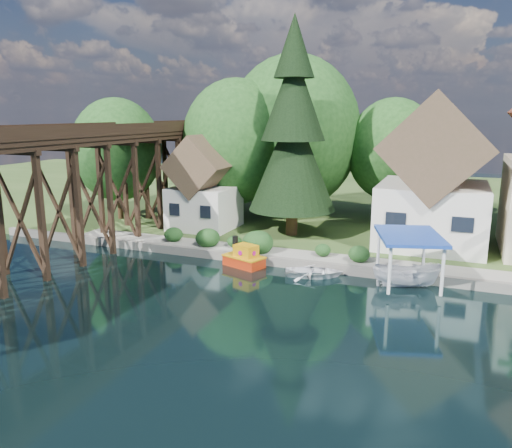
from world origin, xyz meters
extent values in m
plane|color=black|center=(0.00, 0.00, 0.00)|extent=(140.00, 140.00, 0.00)
cube|color=#2E491D|center=(0.00, 34.00, 0.25)|extent=(140.00, 52.00, 0.50)
cube|color=slate|center=(4.00, 8.00, 0.31)|extent=(60.00, 0.40, 0.62)
cube|color=gray|center=(6.00, 9.30, 0.53)|extent=(50.00, 2.60, 0.06)
cube|color=black|center=(-16.00, 0.00, 4.00)|extent=(4.00, 0.36, 8.00)
cube|color=black|center=(-16.00, 3.20, 4.00)|extent=(4.00, 0.36, 8.00)
cube|color=black|center=(-16.00, 6.40, 4.00)|extent=(4.00, 0.36, 8.00)
cube|color=black|center=(-16.00, 9.60, 4.00)|extent=(4.00, 0.36, 8.00)
cube|color=black|center=(-16.00, 12.80, 4.00)|extent=(4.00, 0.36, 8.00)
cube|color=black|center=(-16.00, 16.00, 4.00)|extent=(4.00, 0.36, 8.00)
cube|color=black|center=(-16.00, 19.20, 4.00)|extent=(4.00, 0.36, 8.00)
cube|color=black|center=(-16.00, 22.40, 4.00)|extent=(4.00, 0.36, 8.00)
cube|color=black|center=(-16.00, 25.60, 4.00)|extent=(4.00, 0.36, 8.00)
cube|color=black|center=(-17.75, 6.00, 8.05)|extent=(0.35, 44.00, 0.35)
cube|color=black|center=(-14.25, 6.00, 8.05)|extent=(0.35, 44.00, 0.35)
cube|color=black|center=(-16.00, 6.00, 8.35)|extent=(4.00, 44.00, 0.30)
cube|color=black|center=(-18.00, 6.00, 8.90)|extent=(0.12, 44.00, 0.80)
cube|color=black|center=(-14.00, 6.00, 8.90)|extent=(0.12, 44.00, 0.80)
cube|color=white|center=(7.00, 16.00, 2.75)|extent=(7.50, 8.00, 4.50)
cube|color=brown|center=(7.00, 16.00, 7.70)|extent=(7.64, 8.64, 7.64)
cube|color=black|center=(4.90, 11.96, 2.98)|extent=(1.35, 0.08, 1.00)
cube|color=black|center=(9.10, 11.96, 2.98)|extent=(1.35, 0.08, 1.00)
cube|color=white|center=(-11.00, 14.50, 2.25)|extent=(5.00, 5.00, 3.50)
cube|color=brown|center=(-11.00, 14.50, 5.80)|extent=(5.09, 5.40, 5.09)
cube|color=black|center=(-12.40, 11.96, 2.43)|extent=(0.90, 0.08, 1.00)
cube|color=black|center=(-9.60, 11.96, 2.43)|extent=(0.90, 0.08, 1.00)
cylinder|color=#382314|center=(-10.00, 19.00, 2.75)|extent=(0.50, 0.50, 4.50)
ellipsoid|color=#1A4318|center=(-10.00, 19.00, 7.50)|extent=(4.40, 4.40, 5.06)
cylinder|color=#382314|center=(-6.00, 23.00, 2.98)|extent=(0.50, 0.50, 4.95)
ellipsoid|color=#1A4318|center=(-6.00, 23.00, 8.20)|extent=(5.00, 5.00, 5.75)
cylinder|color=#382314|center=(3.00, 24.00, 2.52)|extent=(0.50, 0.50, 4.05)
ellipsoid|color=#1A4318|center=(3.00, 24.00, 6.80)|extent=(4.00, 4.00, 4.60)
cylinder|color=#382314|center=(-20.00, 15.00, 2.52)|extent=(0.50, 0.50, 4.05)
ellipsoid|color=#1A4318|center=(-20.00, 15.00, 6.80)|extent=(4.00, 4.00, 4.60)
ellipsoid|color=#153A15|center=(-8.00, 9.20, 1.27)|extent=(1.98, 1.98, 1.53)
ellipsoid|color=#153A15|center=(-6.00, 9.50, 1.09)|extent=(1.54, 1.54, 1.19)
ellipsoid|color=#153A15|center=(-4.00, 9.00, 1.35)|extent=(2.20, 2.20, 1.70)
ellipsoid|color=#153A15|center=(-11.00, 9.40, 1.18)|extent=(1.76, 1.76, 1.36)
ellipsoid|color=#153A15|center=(0.50, 9.60, 1.09)|extent=(1.54, 1.54, 1.19)
ellipsoid|color=#153A15|center=(3.00, 9.30, 1.18)|extent=(1.76, 1.76, 1.36)
cylinder|color=#382314|center=(-3.43, 14.92, 2.04)|extent=(0.93, 0.93, 3.09)
cone|color=black|center=(-3.43, 14.92, 6.68)|extent=(6.80, 6.80, 8.24)
cone|color=black|center=(-3.43, 14.92, 11.31)|extent=(4.94, 4.94, 6.69)
cone|color=black|center=(-3.43, 14.92, 14.92)|extent=(3.09, 3.09, 4.63)
cube|color=red|center=(-4.26, 7.17, 0.31)|extent=(2.98, 2.23, 0.71)
cube|color=orange|center=(-4.26, 7.17, 0.69)|extent=(3.10, 2.34, 0.09)
cube|color=orange|center=(-4.09, 7.11, 1.06)|extent=(1.69, 1.48, 0.89)
cylinder|color=black|center=(-5.01, 7.44, 1.64)|extent=(0.39, 0.39, 0.62)
cylinder|color=#B40D80|center=(-4.27, 6.59, 1.06)|extent=(0.32, 0.17, 0.32)
cylinder|color=#B40D80|center=(-3.90, 7.63, 1.06)|extent=(0.32, 0.17, 0.32)
cylinder|color=#B40D80|center=(-3.42, 6.88, 1.06)|extent=(0.17, 0.32, 0.32)
imported|color=white|center=(0.66, 6.88, 0.37)|extent=(4.21, 3.52, 0.75)
imported|color=white|center=(6.25, 7.01, 0.78)|extent=(4.28, 2.57, 1.55)
cube|color=#193EA7|center=(6.25, 7.01, 3.11)|extent=(4.68, 5.73, 0.19)
cylinder|color=white|center=(8.20, 5.31, 1.71)|extent=(0.19, 0.19, 2.80)
cylinder|color=white|center=(6.98, 9.49, 1.71)|extent=(0.19, 0.19, 2.80)
cylinder|color=white|center=(5.51, 4.53, 1.71)|extent=(0.19, 0.19, 2.80)
cylinder|color=white|center=(4.29, 8.71, 1.71)|extent=(0.19, 0.19, 2.80)
camera|label=1|loc=(8.40, -22.21, 10.06)|focal=35.00mm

